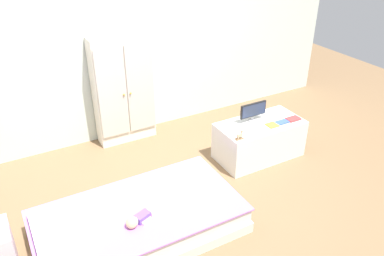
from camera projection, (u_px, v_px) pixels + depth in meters
name	position (u px, v px, depth m)	size (l,w,h in m)	color
ground_plane	(172.00, 204.00, 3.77)	(10.00, 10.00, 0.02)	brown
back_wall	(107.00, 28.00, 4.31)	(6.40, 0.05, 2.70)	silver
bed	(139.00, 222.00, 3.36)	(1.76, 0.95, 0.26)	silver
pillow	(56.00, 235.00, 2.99)	(0.32, 0.68, 0.07)	white
doll	(139.00, 219.00, 3.15)	(0.38, 0.20, 0.10)	#6B4CB2
wardrobe	(123.00, 90.00, 4.55)	(0.69, 0.28, 1.31)	white
tv_stand	(259.00, 140.00, 4.40)	(0.97, 0.50, 0.43)	silver
tv_monitor	(253.00, 111.00, 4.27)	(0.33, 0.10, 0.22)	#99999E
rocking_horse_toy	(240.00, 135.00, 3.96)	(0.09, 0.04, 0.11)	#8E6642
book_yellow	(272.00, 125.00, 4.23)	(0.12, 0.11, 0.02)	gold
book_blue	(282.00, 122.00, 4.29)	(0.16, 0.08, 0.02)	blue
book_red	(293.00, 119.00, 4.36)	(0.16, 0.10, 0.02)	#CC3838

